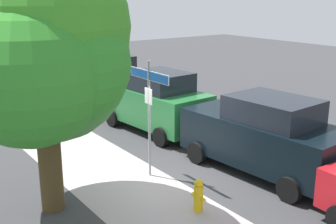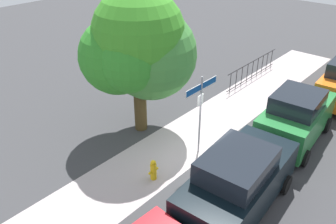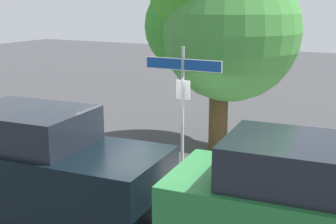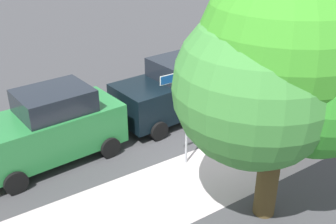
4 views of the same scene
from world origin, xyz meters
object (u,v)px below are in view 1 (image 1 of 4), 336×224
Objects in this scene: car_green at (157,102)px; car_orange at (106,79)px; street_sign at (149,96)px; car_black at (264,135)px; fire_hydrant at (198,195)px; car_yellow at (63,66)px; shade_tree at (48,54)px.

car_green reaches higher than car_orange.
car_black is (-1.65, -2.67, -1.15)m from street_sign.
street_sign is 3.34m from car_black.
car_green is at bearing -25.26° from fire_hydrant.
street_sign is 4.06× the size of fire_hydrant.
street_sign reaches higher than car_yellow.
car_yellow is at bearing -12.44° from street_sign.
street_sign is at bearing -4.91° from fire_hydrant.
car_orange is 10.74m from fire_hydrant.
car_yellow reaches higher than fire_hydrant.
fire_hydrant is (-5.47, 2.58, -0.69)m from car_green.
car_green is 0.92× the size of car_yellow.
shade_tree reaches higher than car_orange.
fire_hydrant is (-0.67, 2.87, -0.69)m from car_black.
car_yellow is 6.02× the size of fire_hydrant.
car_green is 5.55× the size of fire_hydrant.
car_black is 9.61m from car_orange.
car_black is 3.03m from fire_hydrant.
car_black is (-1.29, -5.44, -2.53)m from shade_tree.
car_green is 4.82m from car_orange.
car_yellow is at bearing -4.64° from car_black.
street_sign reaches higher than car_orange.
street_sign is 0.73× the size of car_green.
street_sign is at bearing 171.19° from car_yellow.
street_sign is 2.97m from fire_hydrant.
fire_hydrant is at bearing 150.41° from car_green.
shade_tree reaches higher than fire_hydrant.
shade_tree is 1.32× the size of car_orange.
car_black is 1.03× the size of car_yellow.
car_green is 6.09m from fire_hydrant.
car_yellow is (9.60, -0.43, -0.04)m from car_green.
car_yellow is at bearing -11.30° from fire_hydrant.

